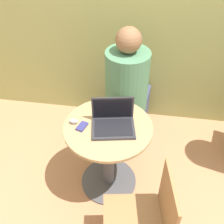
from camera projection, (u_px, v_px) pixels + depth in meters
name	position (u px, v px, depth m)	size (l,w,h in m)	color
ground_plane	(109.00, 181.00, 2.45)	(12.00, 12.00, 0.00)	tan
back_wall	(126.00, 1.00, 2.37)	(7.00, 0.05, 2.60)	#939956
round_table	(108.00, 149.00, 2.15)	(0.68, 0.68, 0.71)	#4C4C51
laptop	(113.00, 122.00, 1.95)	(0.35, 0.29, 0.21)	#2D2D33
cell_phone	(82.00, 126.00, 1.97)	(0.08, 0.11, 0.02)	navy
computer_mouse	(74.00, 121.00, 1.99)	(0.07, 0.04, 0.04)	#B2B2B7
chair_empty	(144.00, 221.00, 1.70)	(0.46, 0.46, 0.85)	#9E7042
person_seated	(127.00, 97.00, 2.57)	(0.43, 0.63, 1.26)	#3D4766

